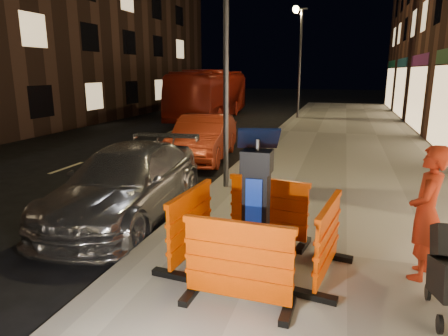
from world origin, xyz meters
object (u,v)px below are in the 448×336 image
(barrier_bldgside, at_px, (327,241))
(man, at_px, (426,213))
(car_red, at_px, (204,160))
(barrier_back, at_px, (268,210))
(barrier_front, at_px, (238,264))
(car_silver, at_px, (129,216))
(bus_doubledecker, at_px, (211,118))
(barrier_kerbside, at_px, (190,225))
(parking_kiosk, at_px, (256,204))

(barrier_bldgside, height_order, man, man)
(car_red, bearing_deg, barrier_back, -68.20)
(barrier_bldgside, bearing_deg, barrier_front, 144.17)
(car_silver, bearing_deg, car_red, 89.42)
(car_silver, relative_size, bus_doubledecker, 0.45)
(barrier_kerbside, height_order, car_silver, barrier_kerbside)
(barrier_kerbside, distance_m, car_silver, 2.68)
(barrier_bldgside, bearing_deg, barrier_back, 54.17)
(parking_kiosk, relative_size, barrier_front, 1.40)
(barrier_front, distance_m, car_silver, 3.99)
(parking_kiosk, xyz_separation_m, barrier_bldgside, (0.95, 0.00, -0.41))
(parking_kiosk, distance_m, bus_doubledecker, 19.32)
(barrier_front, bearing_deg, car_red, 114.30)
(barrier_bldgside, xyz_separation_m, bus_doubledecker, (-7.60, 18.11, -0.67))
(barrier_back, bearing_deg, barrier_front, -79.83)
(car_silver, bearing_deg, barrier_bldgside, -27.07)
(barrier_front, distance_m, barrier_kerbside, 1.34)
(barrier_front, relative_size, car_silver, 0.28)
(barrier_front, height_order, car_silver, barrier_front)
(parking_kiosk, bearing_deg, barrier_bldgside, 7.17)
(barrier_front, height_order, bus_doubledecker, bus_doubledecker)
(barrier_front, bearing_deg, man, 34.26)
(parking_kiosk, height_order, car_silver, parking_kiosk)
(barrier_kerbside, relative_size, man, 0.75)
(barrier_kerbside, bearing_deg, barrier_front, -129.83)
(parking_kiosk, relative_size, bus_doubledecker, 0.18)
(parking_kiosk, xyz_separation_m, barrier_front, (0.00, -0.95, -0.41))
(car_red, bearing_deg, barrier_front, -74.19)
(bus_doubledecker, distance_m, man, 19.81)
(barrier_front, bearing_deg, barrier_bldgside, 47.17)
(parking_kiosk, distance_m, man, 2.18)
(barrier_bldgside, distance_m, bus_doubledecker, 19.65)
(barrier_back, relative_size, barrier_bldgside, 1.00)
(car_silver, relative_size, car_red, 1.08)
(barrier_front, height_order, barrier_kerbside, same)
(barrier_back, bearing_deg, bus_doubledecker, 121.36)
(barrier_kerbside, bearing_deg, man, -77.54)
(parking_kiosk, height_order, barrier_kerbside, parking_kiosk)
(barrier_back, xyz_separation_m, barrier_kerbside, (-0.95, -0.95, 0.00))
(barrier_front, bearing_deg, car_silver, 140.37)
(bus_doubledecker, bearing_deg, car_silver, -81.37)
(barrier_kerbside, relative_size, bus_doubledecker, 0.13)
(parking_kiosk, bearing_deg, man, 17.62)
(barrier_bldgside, relative_size, bus_doubledecker, 0.13)
(barrier_bldgside, distance_m, car_red, 8.18)
(barrier_back, bearing_deg, barrier_bldgside, -34.83)
(barrier_kerbside, bearing_deg, car_silver, 55.02)
(barrier_back, distance_m, bus_doubledecker, 18.42)
(barrier_bldgside, bearing_deg, man, -62.52)
(barrier_front, distance_m, bus_doubledecker, 20.20)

